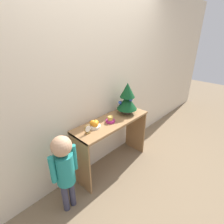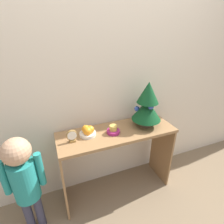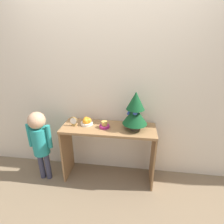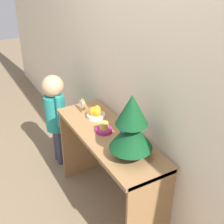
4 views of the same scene
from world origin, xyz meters
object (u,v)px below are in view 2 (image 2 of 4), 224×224
(singing_bowl, at_px, (113,130))
(child_figure, at_px, (23,176))
(mini_tree, at_px, (147,104))
(fruit_bowl, at_px, (88,131))
(desk_clock, at_px, (72,136))

(singing_bowl, relative_size, child_figure, 0.13)
(mini_tree, xyz_separation_m, fruit_bowl, (-0.60, 0.04, -0.19))
(fruit_bowl, xyz_separation_m, child_figure, (-0.58, -0.16, -0.19))
(singing_bowl, bearing_deg, mini_tree, 1.83)
(fruit_bowl, height_order, desk_clock, desk_clock)
(desk_clock, distance_m, child_figure, 0.48)
(mini_tree, relative_size, fruit_bowl, 3.02)
(fruit_bowl, height_order, singing_bowl, fruit_bowl)
(fruit_bowl, bearing_deg, child_figure, -164.07)
(singing_bowl, xyz_separation_m, child_figure, (-0.81, -0.11, -0.18))
(fruit_bowl, relative_size, singing_bowl, 1.23)
(fruit_bowl, bearing_deg, mini_tree, -3.72)
(child_figure, bearing_deg, desk_clock, 15.04)
(desk_clock, bearing_deg, mini_tree, 0.92)
(singing_bowl, xyz_separation_m, desk_clock, (-0.39, -0.00, 0.03))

